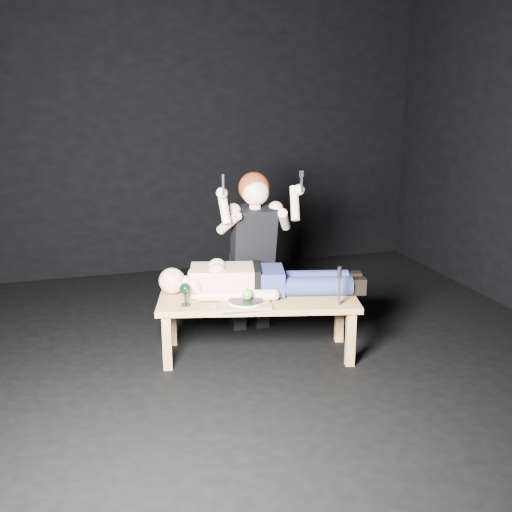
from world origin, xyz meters
name	(u,v)px	position (x,y,z in m)	size (l,w,h in m)	color
ground	(258,361)	(0.00, 0.00, 0.00)	(5.00, 5.00, 0.00)	black
back_wall	(190,130)	(0.00, 2.50, 1.50)	(5.00, 5.00, 0.00)	black
table	(258,326)	(0.03, 0.12, 0.23)	(1.44, 0.54, 0.45)	#BC7F49
lying_man	(263,277)	(0.10, 0.21, 0.57)	(1.37, 0.42, 0.25)	#E4AC91
kneeling_woman	(251,250)	(0.13, 0.62, 0.67)	(0.72, 0.80, 1.35)	black
serving_tray	(245,304)	(-0.10, -0.02, 0.46)	(0.35, 0.25, 0.02)	#A78053
plate	(245,301)	(-0.10, -0.02, 0.48)	(0.23, 0.23, 0.02)	white
apple	(247,294)	(-0.08, -0.01, 0.53)	(0.08, 0.08, 0.08)	#2C9519
goblet	(185,294)	(-0.50, 0.10, 0.53)	(0.08, 0.08, 0.16)	black
fork_flat	(216,305)	(-0.30, 0.04, 0.45)	(0.01, 0.15, 0.01)	#B2B2B7
knife_flat	(263,305)	(0.01, -0.06, 0.45)	(0.01, 0.15, 0.01)	#B2B2B7
spoon_flat	(257,301)	(0.00, 0.03, 0.45)	(0.01, 0.15, 0.01)	#B2B2B7
carving_knife	(339,286)	(0.53, -0.20, 0.59)	(0.04, 0.04, 0.28)	#B2B2B7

